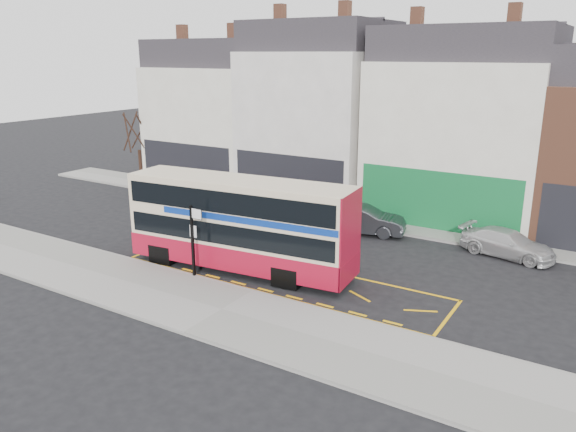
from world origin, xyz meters
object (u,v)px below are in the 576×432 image
Objects in this scene: street_tree_left at (137,122)px; street_tree_right at (478,154)px; double_decker_bus at (241,223)px; bus_stop_post at (194,234)px; car_white at (507,243)px; car_grey at (361,219)px; car_silver at (201,190)px.

street_tree_left is 23.18m from street_tree_right.
bus_stop_post is at bearing -123.95° from double_decker_bus.
car_white is at bearing -4.95° from street_tree_left.
bus_stop_post is at bearing 146.47° from car_grey.
bus_stop_post is 19.41m from street_tree_left.
street_tree_left is (-25.55, 2.21, 3.69)m from car_white.
double_decker_bus is 2.11m from bus_stop_post.
street_tree_left reaches higher than car_white.
car_white is (18.18, -0.13, -0.16)m from car_silver.
car_grey is at bearing -112.06° from car_silver.
bus_stop_post is 0.50× the size of street_tree_right.
car_grey is (2.20, 7.31, -1.34)m from double_decker_bus.
double_decker_bus is 12.17m from car_white.
car_silver is 1.07× the size of car_white.
car_grey is 1.06× the size of car_white.
car_silver is 18.18m from car_white.
street_tree_right is at bearing 51.69° from double_decker_bus.
street_tree_right is at bearing 2.26° from street_tree_left.
street_tree_left reaches higher than car_grey.
double_decker_bus reaches higher than car_white.
street_tree_left is 1.06× the size of street_tree_right.
double_decker_bus is at bearing -150.75° from car_silver.
double_decker_bus is at bearing -122.54° from street_tree_right.
street_tree_right is (-2.39, 3.13, 3.42)m from car_white.
bus_stop_post is at bearing -37.67° from street_tree_left.
street_tree_right is (4.71, 3.53, 3.30)m from car_grey.
car_grey is (3.20, 9.16, -1.20)m from bus_stop_post.
double_decker_bus is 7.75m from car_grey.
bus_stop_post is 14.11m from car_white.
bus_stop_post is 0.71× the size of car_white.
street_tree_left is (-7.36, 2.08, 3.53)m from car_silver.
car_white is 25.90m from street_tree_left.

